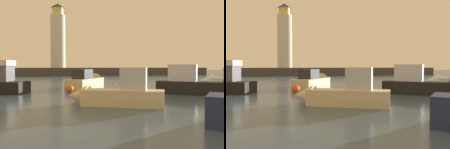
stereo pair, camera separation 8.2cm
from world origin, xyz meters
TOP-DOWN VIEW (x-y plane):
  - ground_plane at (0.00, 32.14)m, footprint 220.00×220.00m
  - breakwater at (0.00, 64.29)m, footprint 69.64×6.25m
  - lighthouse at (-6.85, 64.29)m, footprint 3.83×3.83m
  - motorboat_3 at (6.50, 18.00)m, footprint 7.09×5.81m
  - motorboat_4 at (-2.28, 27.18)m, footprint 5.52×7.52m
  - motorboat_5 at (14.92, 26.61)m, footprint 6.62×3.39m
  - motorboat_6 at (-2.09, 13.62)m, footprint 6.22×3.82m
  - mooring_buoy at (-4.70, 21.43)m, footprint 0.77×0.77m

SIDE VIEW (x-z plane):
  - ground_plane at x=0.00m, z-range 0.00..0.00m
  - mooring_buoy at x=-4.70m, z-range 0.00..0.77m
  - motorboat_5 at x=14.92m, z-range -0.64..2.02m
  - motorboat_4 at x=-2.28m, z-range -0.56..1.97m
  - motorboat_6 at x=-2.09m, z-range -0.55..2.02m
  - motorboat_3 at x=6.50m, z-range -0.63..2.32m
  - breakwater at x=0.00m, z-range 0.00..2.03m
  - lighthouse at x=-6.85m, z-range 1.58..18.53m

